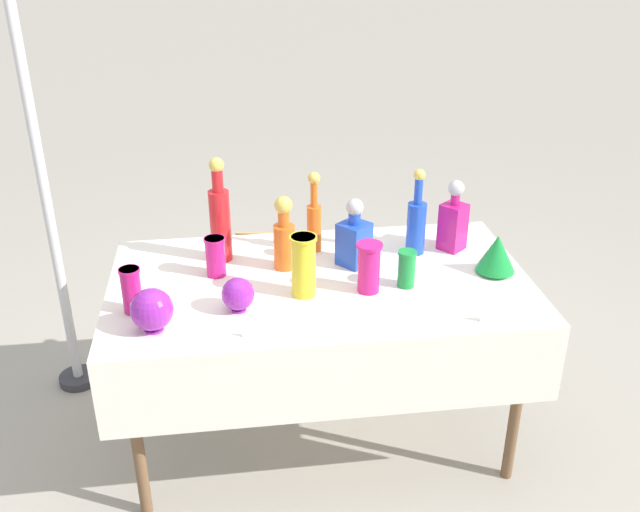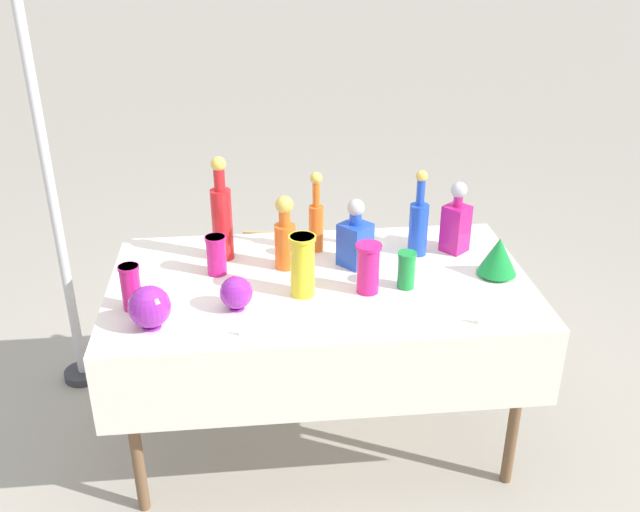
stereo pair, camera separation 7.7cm
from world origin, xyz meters
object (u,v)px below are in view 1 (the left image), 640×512
square_decanter_1 (354,238)px  round_bowl_1 (152,310)px  cardboard_box_behind_right (280,277)px  slender_vase_3 (215,255)px  tall_bottle_1 (220,217)px  slender_vase_4 (131,289)px  cardboard_box_behind_left (361,295)px  tall_bottle_3 (416,222)px  tall_bottle_2 (314,219)px  round_bowl_0 (238,294)px  slender_vase_0 (304,264)px  canopy_pole (45,194)px  square_decanter_0 (453,220)px  tall_bottle_0 (284,237)px  fluted_vase_0 (497,253)px  slender_vase_1 (369,266)px  slender_vase_2 (407,267)px

square_decanter_1 → round_bowl_1: square_decanter_1 is taller
cardboard_box_behind_right → slender_vase_3: bearing=-106.9°
tall_bottle_1 → slender_vase_4: (-0.32, -0.38, -0.09)m
cardboard_box_behind_left → tall_bottle_3: bearing=-84.5°
tall_bottle_2 → round_bowl_0: size_ratio=2.72×
tall_bottle_2 → cardboard_box_behind_right: size_ratio=0.58×
slender_vase_4 → tall_bottle_3: bearing=16.7°
round_bowl_0 → cardboard_box_behind_left: round_bowl_0 is taller
tall_bottle_2 → cardboard_box_behind_left: (0.34, 0.67, -0.76)m
round_bowl_1 → cardboard_box_behind_right: round_bowl_1 is taller
tall_bottle_1 → slender_vase_0: size_ratio=1.82×
slender_vase_4 → canopy_pole: (-0.41, 0.67, 0.11)m
tall_bottle_1 → slender_vase_0: (0.30, -0.34, -0.06)m
tall_bottle_2 → cardboard_box_behind_left: 1.07m
tall_bottle_3 → square_decanter_0: tall_bottle_3 is taller
square_decanter_1 → tall_bottle_0: bearing=178.8°
tall_bottle_2 → fluted_vase_0: 0.74m
tall_bottle_0 → round_bowl_0: (-0.19, -0.31, -0.07)m
round_bowl_0 → round_bowl_1: 0.31m
tall_bottle_1 → fluted_vase_0: bearing=-14.0°
slender_vase_1 → round_bowl_0: slender_vase_1 is taller
slender_vase_3 → round_bowl_0: size_ratio=1.25×
cardboard_box_behind_right → canopy_pole: bearing=-148.1°
tall_bottle_0 → slender_vase_1: (0.29, -0.23, -0.03)m
tall_bottle_1 → tall_bottle_3: 0.80m
square_decanter_0 → slender_vase_0: square_decanter_0 is taller
tall_bottle_2 → square_decanter_1: size_ratio=1.22×
slender_vase_0 → slender_vase_1: 0.24m
tall_bottle_1 → slender_vase_4: bearing=-130.0°
square_decanter_1 → slender_vase_3: bearing=-177.7°
slender_vase_3 → cardboard_box_behind_left: 1.32m
fluted_vase_0 → canopy_pole: size_ratio=0.06×
slender_vase_2 → cardboard_box_behind_left: slender_vase_2 is taller
tall_bottle_3 → cardboard_box_behind_right: 1.32m
fluted_vase_0 → slender_vase_3: bearing=173.4°
slender_vase_3 → round_bowl_1: 0.43m
square_decanter_0 → cardboard_box_behind_left: (-0.23, 0.73, -0.74)m
slender_vase_2 → slender_vase_0: bearing=-177.8°
square_decanter_0 → fluted_vase_0: (0.11, -0.23, -0.04)m
slender_vase_2 → slender_vase_3: bearing=165.4°
tall_bottle_0 → slender_vase_3: 0.28m
slender_vase_1 → slender_vase_2: 0.15m
tall_bottle_0 → square_decanter_0: 0.71m
slender_vase_2 → canopy_pole: (-1.41, 0.62, 0.13)m
tall_bottle_2 → cardboard_box_behind_left: size_ratio=0.57×
cardboard_box_behind_left → tall_bottle_1: bearing=-135.8°
slender_vase_1 → round_bowl_0: (-0.49, -0.08, -0.04)m
tall_bottle_2 → square_decanter_0: 0.58m
slender_vase_1 → slender_vase_3: bearing=160.1°
tall_bottle_2 → square_decanter_1: (0.14, -0.15, -0.03)m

